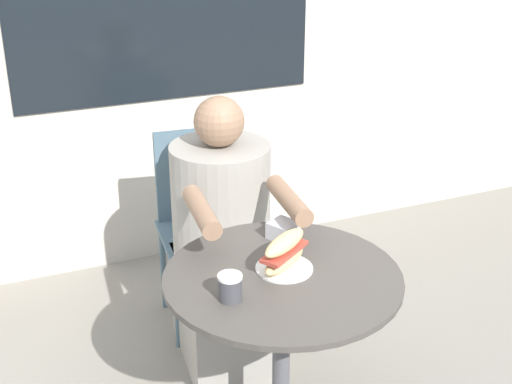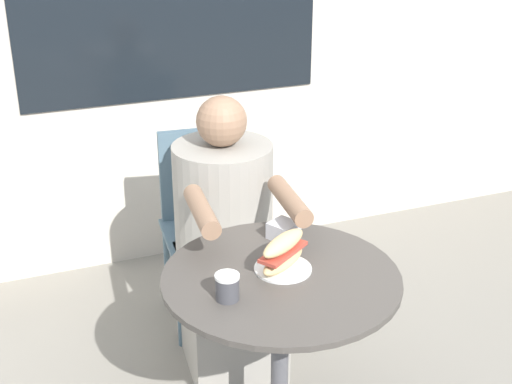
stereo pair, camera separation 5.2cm
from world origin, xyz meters
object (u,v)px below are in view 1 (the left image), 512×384
object	(u,v)px
seated_diner	(225,254)
drink_cup	(230,287)
sandwich_on_plate	(284,254)
diner_chair	(199,209)
cafe_table	(282,323)

from	to	relation	value
seated_diner	drink_cup	bearing A→B (deg)	76.83
sandwich_on_plate	drink_cup	bearing A→B (deg)	-156.03
sandwich_on_plate	drink_cup	xyz separation A→B (m)	(-0.23, -0.10, -0.01)
diner_chair	seated_diner	bearing A→B (deg)	93.37
diner_chair	sandwich_on_plate	xyz separation A→B (m)	(-0.01, -0.92, 0.24)
diner_chair	sandwich_on_plate	size ratio (longest dim) A/B	4.08
seated_diner	diner_chair	bearing A→B (deg)	-86.63
sandwich_on_plate	drink_cup	world-z (taller)	sandwich_on_plate
diner_chair	seated_diner	world-z (taller)	seated_diner
seated_diner	sandwich_on_plate	xyz separation A→B (m)	(0.00, -0.56, 0.29)
seated_diner	drink_cup	size ratio (longest dim) A/B	13.40
cafe_table	drink_cup	xyz separation A→B (m)	(-0.21, -0.07, 0.23)
cafe_table	diner_chair	xyz separation A→B (m)	(0.03, 0.95, -0.00)
diner_chair	seated_diner	xyz separation A→B (m)	(-0.01, -0.35, -0.04)
drink_cup	sandwich_on_plate	bearing A→B (deg)	23.97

